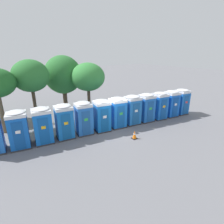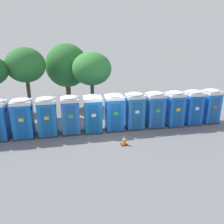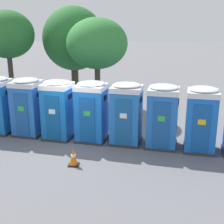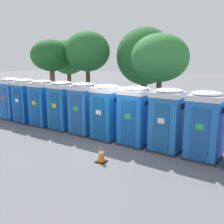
% 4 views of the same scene
% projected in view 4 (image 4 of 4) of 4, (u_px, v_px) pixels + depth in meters
% --- Properties ---
extents(ground_plane, '(120.00, 120.00, 0.00)m').
position_uv_depth(ground_plane, '(118.00, 142.00, 11.66)').
color(ground_plane, slate).
extents(portapotty_0, '(1.31, 1.32, 2.54)m').
position_uv_depth(portapotty_0, '(12.00, 98.00, 16.12)').
color(portapotty_0, '#2D2D33').
rests_on(portapotty_0, ground).
extents(portapotty_1, '(1.38, 1.38, 2.54)m').
position_uv_depth(portapotty_1, '(26.00, 100.00, 15.25)').
color(portapotty_1, '#2D2D33').
rests_on(portapotty_1, ground).
extents(portapotty_2, '(1.37, 1.36, 2.54)m').
position_uv_depth(portapotty_2, '(43.00, 103.00, 14.44)').
color(portapotty_2, '#2D2D33').
rests_on(portapotty_2, ground).
extents(portapotty_3, '(1.33, 1.33, 2.54)m').
position_uv_depth(portapotty_3, '(62.00, 105.00, 13.66)').
color(portapotty_3, '#2D2D33').
rests_on(portapotty_3, ground).
extents(portapotty_4, '(1.34, 1.35, 2.54)m').
position_uv_depth(portapotty_4, '(84.00, 108.00, 12.85)').
color(portapotty_4, '#2D2D33').
rests_on(portapotty_4, ground).
extents(portapotty_5, '(1.35, 1.37, 2.54)m').
position_uv_depth(portapotty_5, '(107.00, 112.00, 11.95)').
color(portapotty_5, '#2D2D33').
rests_on(portapotty_5, ground).
extents(portapotty_6, '(1.39, 1.38, 2.54)m').
position_uv_depth(portapotty_6, '(135.00, 115.00, 11.18)').
color(portapotty_6, '#2D2D33').
rests_on(portapotty_6, ground).
extents(portapotty_7, '(1.38, 1.37, 2.54)m').
position_uv_depth(portapotty_7, '(168.00, 120.00, 10.38)').
color(portapotty_7, '#2D2D33').
rests_on(portapotty_7, ground).
extents(portapotty_8, '(1.37, 1.36, 2.54)m').
position_uv_depth(portapotty_8, '(205.00, 125.00, 9.52)').
color(portapotty_8, '#2D2D33').
rests_on(portapotty_8, ground).
extents(street_tree_0, '(2.94, 2.94, 5.46)m').
position_uv_depth(street_tree_0, '(88.00, 52.00, 17.18)').
color(street_tree_0, '#4C3826').
rests_on(street_tree_0, ground).
extents(street_tree_1, '(2.79, 2.79, 4.96)m').
position_uv_depth(street_tree_1, '(51.00, 56.00, 17.83)').
color(street_tree_1, brown).
rests_on(street_tree_1, ground).
extents(street_tree_2, '(3.69, 3.69, 5.72)m').
position_uv_depth(street_tree_2, '(144.00, 57.00, 17.24)').
color(street_tree_2, '#4C3826').
rests_on(street_tree_2, ground).
extents(street_tree_3, '(3.25, 3.25, 5.07)m').
position_uv_depth(street_tree_3, '(160.00, 58.00, 14.67)').
color(street_tree_3, '#4C3826').
rests_on(street_tree_3, ground).
extents(street_tree_4, '(3.05, 3.05, 5.23)m').
position_uv_depth(street_tree_4, '(69.00, 57.00, 21.49)').
color(street_tree_4, brown).
rests_on(street_tree_4, ground).
extents(traffic_cone, '(0.36, 0.36, 0.64)m').
position_uv_depth(traffic_cone, '(101.00, 154.00, 9.37)').
color(traffic_cone, black).
rests_on(traffic_cone, ground).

